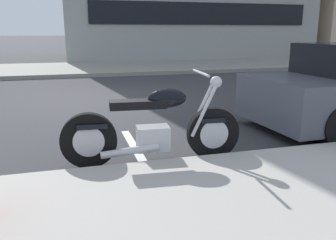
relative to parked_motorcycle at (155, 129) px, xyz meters
name	(u,v)px	position (x,y,z in m)	size (l,w,h in m)	color
ground_plane	(106,100)	(-0.14, 4.31, -0.44)	(260.00, 260.00, 0.00)	#333335
sidewalk_far_curb	(326,62)	(11.86, 11.30, -0.37)	(120.00, 5.00, 0.14)	gray
parking_stall_stripe	(138,152)	(-0.14, 0.42, -0.44)	(0.12, 2.20, 0.01)	silver
parked_motorcycle	(155,129)	(0.00, 0.00, 0.00)	(2.24, 0.62, 1.14)	black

